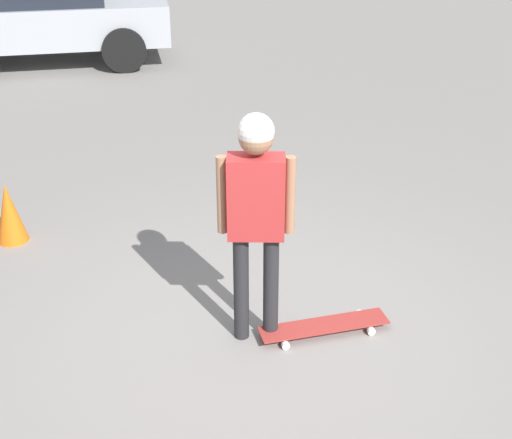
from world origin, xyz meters
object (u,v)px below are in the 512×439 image
skateboard (324,326)px  traffic_cone (9,213)px  person (256,201)px  car_parked_near (45,14)px

skateboard → traffic_cone: 3.13m
person → skateboard: (0.34, 0.38, -1.06)m
person → traffic_cone: person is taller
skateboard → car_parked_near: car_parked_near is taller
skateboard → traffic_cone: traffic_cone is taller
person → car_parked_near: (-7.95, 3.26, -0.31)m
person → car_parked_near: person is taller
person → traffic_cone: bearing=147.8°
person → car_parked_near: size_ratio=0.40×
person → skateboard: 1.18m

